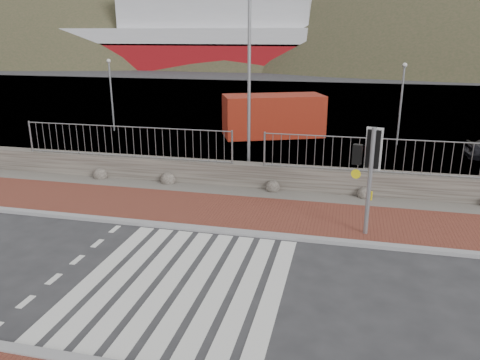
% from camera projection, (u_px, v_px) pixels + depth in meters
% --- Properties ---
extents(ground, '(220.00, 220.00, 0.00)m').
position_uv_depth(ground, '(182.00, 283.00, 10.75)').
color(ground, '#28282B').
rests_on(ground, ground).
extents(sidewalk_far, '(40.00, 3.00, 0.08)m').
position_uv_depth(sidewalk_far, '(230.00, 212.00, 14.92)').
color(sidewalk_far, brown).
rests_on(sidewalk_far, ground).
extents(kerb_far, '(40.00, 0.25, 0.12)m').
position_uv_depth(kerb_far, '(218.00, 230.00, 13.52)').
color(kerb_far, gray).
rests_on(kerb_far, ground).
extents(zebra_crossing, '(4.62, 5.60, 0.01)m').
position_uv_depth(zebra_crossing, '(182.00, 283.00, 10.75)').
color(zebra_crossing, silver).
rests_on(zebra_crossing, ground).
extents(gravel_strip, '(40.00, 1.50, 0.06)m').
position_uv_depth(gravel_strip, '(244.00, 193.00, 16.78)').
color(gravel_strip, '#59544C').
rests_on(gravel_strip, ground).
extents(stone_wall, '(40.00, 0.60, 0.90)m').
position_uv_depth(stone_wall, '(249.00, 175.00, 17.39)').
color(stone_wall, '#453F39').
rests_on(stone_wall, ground).
extents(railing, '(18.07, 0.07, 1.22)m').
position_uv_depth(railing, '(248.00, 140.00, 16.85)').
color(railing, gray).
rests_on(railing, stone_wall).
extents(quay, '(120.00, 40.00, 0.50)m').
position_uv_depth(quay, '(304.00, 107.00, 36.67)').
color(quay, '#4C4C4F').
rests_on(quay, ground).
extents(water, '(220.00, 50.00, 0.05)m').
position_uv_depth(water, '(327.00, 72.00, 69.19)').
color(water, '#3F4C54').
rests_on(water, ground).
extents(ferry, '(50.00, 16.00, 20.00)m').
position_uv_depth(ferry, '(180.00, 34.00, 77.57)').
color(ferry, maroon).
rests_on(ferry, ground).
extents(hills_backdrop, '(254.00, 90.00, 100.00)m').
position_uv_depth(hills_backdrop, '(360.00, 176.00, 97.86)').
color(hills_backdrop, '#2F3520').
rests_on(hills_backdrop, ground).
extents(traffic_signal_far, '(0.77, 0.38, 3.12)m').
position_uv_depth(traffic_signal_far, '(370.00, 159.00, 12.63)').
color(traffic_signal_far, gray).
rests_on(traffic_signal_far, ground).
extents(streetlight, '(1.50, 0.26, 7.05)m').
position_uv_depth(streetlight, '(252.00, 77.00, 17.11)').
color(streetlight, gray).
rests_on(streetlight, ground).
extents(shipping_container, '(5.90, 4.19, 2.27)m').
position_uv_depth(shipping_container, '(273.00, 116.00, 25.94)').
color(shipping_container, maroon).
rests_on(shipping_container, ground).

